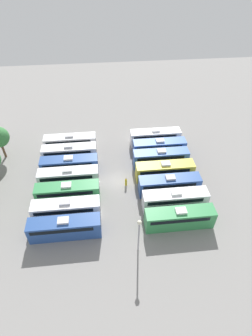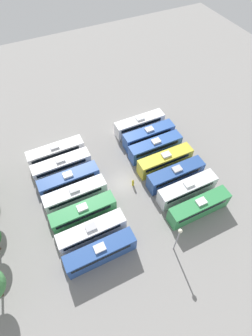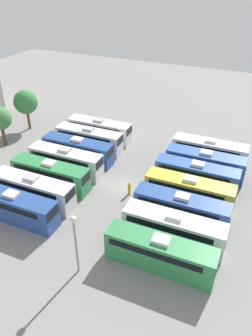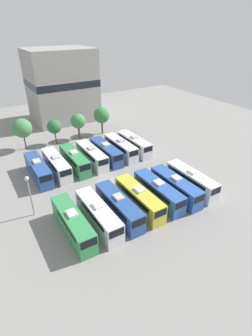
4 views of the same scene
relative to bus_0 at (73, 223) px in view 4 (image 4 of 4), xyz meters
name	(u,v)px [view 4 (image 4 of 4)]	position (x,y,z in m)	size (l,w,h in m)	color
ground_plane	(112,182)	(10.64, 8.52, -1.77)	(119.33, 119.33, 0.00)	gray
bus_0	(73,223)	(0.00, 0.00, 0.00)	(2.48, 10.48, 3.57)	#338C4C
bus_1	(98,214)	(3.66, -0.20, 0.00)	(2.48, 10.48, 3.57)	silver
bus_2	(119,206)	(7.07, -0.08, 0.00)	(2.48, 10.48, 3.57)	#284C93
bus_3	(139,198)	(10.64, -0.05, 0.00)	(2.48, 10.48, 3.57)	gold
bus_4	(158,191)	(14.32, -0.08, 0.00)	(2.48, 10.48, 3.57)	#2D56A8
bus_5	(175,186)	(17.58, -0.46, 0.00)	(2.48, 10.48, 3.57)	#2D56A8
bus_6	(191,180)	(21.22, -0.32, 0.00)	(2.48, 10.48, 3.57)	white
bus_7	(38,169)	(0.03, 17.05, 0.00)	(2.48, 10.48, 3.57)	#284C93
bus_8	(56,164)	(3.46, 17.04, 0.00)	(2.48, 10.48, 3.57)	white
bus_9	(75,160)	(7.09, 17.06, 0.00)	(2.48, 10.48, 3.57)	#338C4C
bus_10	(92,155)	(10.76, 17.12, 0.00)	(2.48, 10.48, 3.57)	silver
bus_11	(106,151)	(14.03, 17.14, 0.00)	(2.48, 10.48, 3.57)	#284C93
bus_12	(121,147)	(17.67, 17.34, 0.00)	(2.48, 10.48, 3.57)	silver
bus_13	(134,144)	(21.15, 17.37, 0.00)	(2.48, 10.48, 3.57)	silver
worker_person	(109,184)	(9.39, 7.10, -0.97)	(0.36, 0.36, 1.73)	gold
light_pole	(29,189)	(-3.62, 6.74, 2.86)	(0.60, 0.60, 6.69)	gray
tree_0	(22,128)	(0.96, 31.22, 3.12)	(4.20, 4.20, 7.01)	brown
tree_1	(54,127)	(7.73, 30.42, 2.43)	(3.28, 3.28, 5.86)	brown
tree_2	(78,121)	(13.57, 30.29, 2.68)	(3.54, 3.54, 6.27)	brown
tree_3	(102,115)	(19.96, 30.42, 3.02)	(3.98, 3.98, 6.81)	brown
depot_building	(62,85)	(15.86, 46.33, 7.92)	(17.24, 13.77, 19.22)	gray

